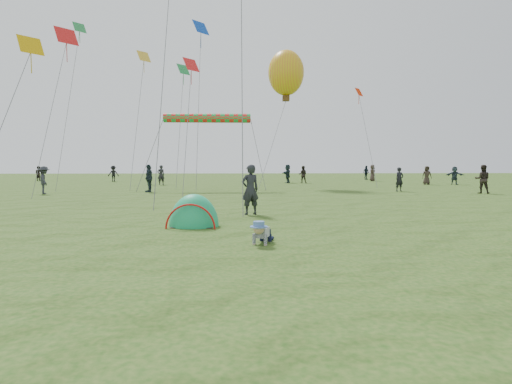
{
  "coord_description": "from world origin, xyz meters",
  "views": [
    {
      "loc": [
        0.52,
        -8.34,
        1.8
      ],
      "look_at": [
        1.08,
        3.04,
        1.0
      ],
      "focal_mm": 28.0,
      "sensor_mm": 36.0,
      "label": 1
    }
  ],
  "objects_px": {
    "crawling_toddler": "(261,232)",
    "balloon_kite": "(286,76)",
    "standing_adult": "(250,190)",
    "popup_tent": "(194,226)"
  },
  "relations": [
    {
      "from": "crawling_toddler",
      "to": "standing_adult",
      "type": "distance_m",
      "value": 5.26
    },
    {
      "from": "popup_tent",
      "to": "standing_adult",
      "type": "relative_size",
      "value": 1.05
    },
    {
      "from": "crawling_toddler",
      "to": "popup_tent",
      "type": "relative_size",
      "value": 0.39
    },
    {
      "from": "standing_adult",
      "to": "crawling_toddler",
      "type": "bearing_deg",
      "value": 69.96
    },
    {
      "from": "popup_tent",
      "to": "standing_adult",
      "type": "xyz_separation_m",
      "value": [
        1.72,
        2.54,
        0.89
      ]
    },
    {
      "from": "balloon_kite",
      "to": "popup_tent",
      "type": "bearing_deg",
      "value": -104.25
    },
    {
      "from": "crawling_toddler",
      "to": "standing_adult",
      "type": "height_order",
      "value": "standing_adult"
    },
    {
      "from": "popup_tent",
      "to": "crawling_toddler",
      "type": "bearing_deg",
      "value": -50.92
    },
    {
      "from": "crawling_toddler",
      "to": "balloon_kite",
      "type": "height_order",
      "value": "balloon_kite"
    },
    {
      "from": "crawling_toddler",
      "to": "balloon_kite",
      "type": "bearing_deg",
      "value": 102.11
    }
  ]
}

